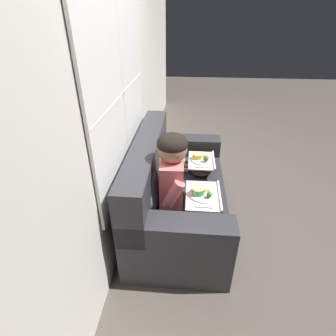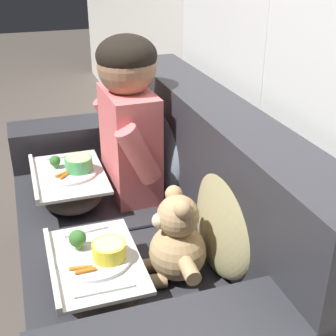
# 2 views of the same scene
# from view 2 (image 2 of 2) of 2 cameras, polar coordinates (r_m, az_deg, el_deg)

# --- Properties ---
(ground_plane) EXTENTS (14.00, 14.00, 0.00)m
(ground_plane) POSITION_cam_2_polar(r_m,az_deg,el_deg) (2.06, -3.53, -17.05)
(ground_plane) COLOR #4C443D
(couch) EXTENTS (1.66, 0.86, 0.88)m
(couch) POSITION_cam_2_polar(r_m,az_deg,el_deg) (1.87, -1.84, -9.40)
(couch) COLOR #2D2D33
(couch) RESTS_ON ground_plane
(throw_pillow_behind_child) EXTENTS (0.43, 0.21, 0.45)m
(throw_pillow_behind_child) POSITION_cam_2_polar(r_m,az_deg,el_deg) (2.03, 0.16, 3.08)
(throw_pillow_behind_child) COLOR slate
(throw_pillow_behind_child) RESTS_ON couch
(throw_pillow_behind_teddy) EXTENTS (0.42, 0.20, 0.44)m
(throw_pillow_behind_teddy) POSITION_cam_2_polar(r_m,az_deg,el_deg) (1.53, 7.48, -5.47)
(throw_pillow_behind_teddy) COLOR tan
(throw_pillow_behind_teddy) RESTS_ON couch
(child_figure) EXTENTS (0.48, 0.24, 0.68)m
(child_figure) POSITION_cam_2_polar(r_m,az_deg,el_deg) (1.92, -4.87, 6.99)
(child_figure) COLOR #DB6666
(child_figure) RESTS_ON couch
(teddy_bear) EXTENTS (0.33, 0.23, 0.31)m
(teddy_bear) POSITION_cam_2_polar(r_m,az_deg,el_deg) (1.51, 1.04, -9.03)
(teddy_bear) COLOR tan
(teddy_bear) RESTS_ON couch
(lap_tray_child) EXTENTS (0.42, 0.29, 0.20)m
(lap_tray_child) POSITION_cam_2_polar(r_m,az_deg,el_deg) (2.00, -11.90, -2.02)
(lap_tray_child) COLOR #473D33
(lap_tray_child) RESTS_ON child_figure
(lap_tray_teddy) EXTENTS (0.39, 0.27, 0.20)m
(lap_tray_teddy) POSITION_cam_2_polar(r_m,az_deg,el_deg) (1.49, -8.75, -12.59)
(lap_tray_teddy) COLOR #473D33
(lap_tray_teddy) RESTS_ON teddy_bear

